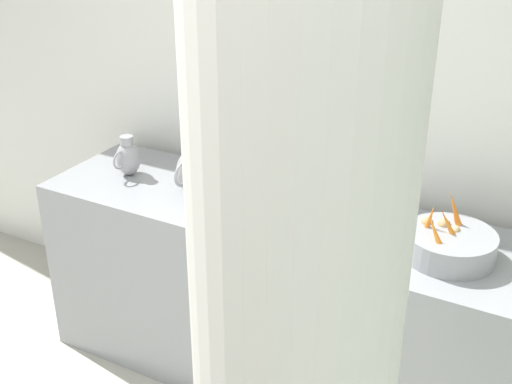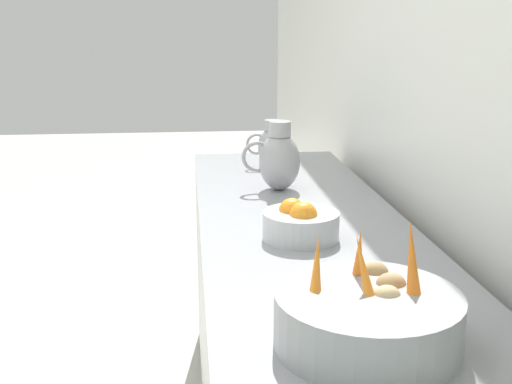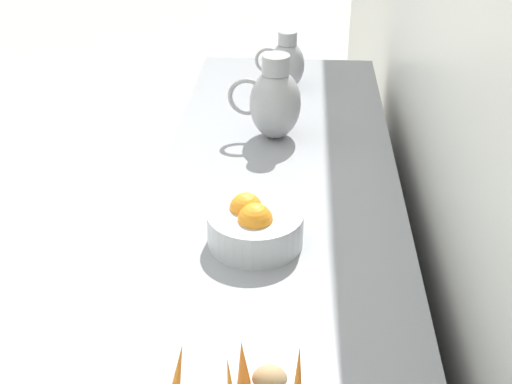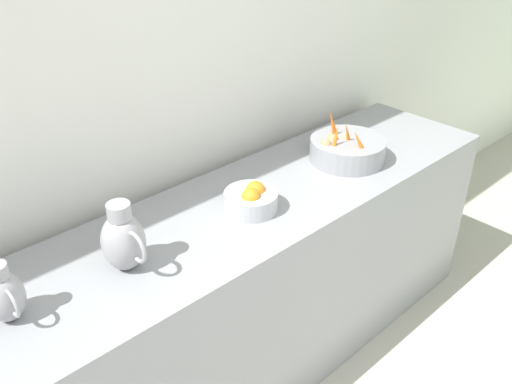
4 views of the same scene
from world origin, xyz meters
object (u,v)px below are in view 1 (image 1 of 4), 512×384
at_px(support_column, 295,366).
at_px(metal_pitcher_tall, 192,171).
at_px(metal_pitcher_short, 128,158).
at_px(vegetable_colander, 449,244).
at_px(orange_bowl, 301,212).

bearing_deg(support_column, metal_pitcher_tall, -140.38).
height_order(metal_pitcher_short, support_column, support_column).
height_order(vegetable_colander, orange_bowl, vegetable_colander).
height_order(orange_bowl, support_column, support_column).
bearing_deg(metal_pitcher_short, vegetable_colander, 89.23).
xyz_separation_m(vegetable_colander, metal_pitcher_tall, (0.00, -1.19, 0.06)).
bearing_deg(support_column, orange_bowl, -155.69).
relative_size(metal_pitcher_short, support_column, 0.07).
bearing_deg(metal_pitcher_short, orange_bowl, 87.54).
distance_m(orange_bowl, metal_pitcher_tall, 0.57).
height_order(metal_pitcher_tall, metal_pitcher_short, metal_pitcher_tall).
relative_size(orange_bowl, metal_pitcher_short, 1.08).
distance_m(orange_bowl, support_column, 1.69).
height_order(vegetable_colander, metal_pitcher_tall, metal_pitcher_tall).
relative_size(vegetable_colander, orange_bowl, 1.62).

